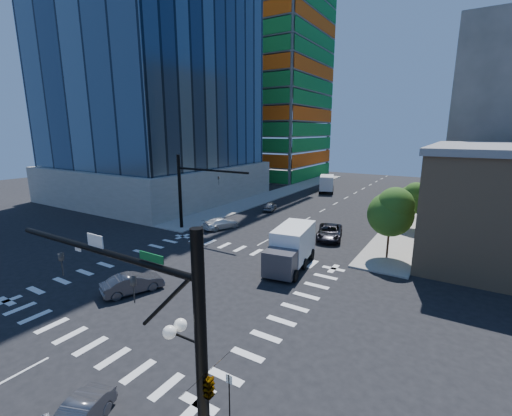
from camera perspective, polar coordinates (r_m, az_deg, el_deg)
The scene contains 16 objects.
ground at distance 28.53m, azimuth -11.41°, elevation -12.20°, with size 160.00×160.00×0.00m, color black.
road_markings at distance 28.53m, azimuth -11.41°, elevation -12.19°, with size 20.00×20.00×0.01m, color silver.
sidewalk_ne at distance 60.14m, azimuth 25.67°, elevation 0.11°, with size 5.00×60.00×0.15m, color gray.
sidewalk_nw at distance 67.19m, azimuth 4.05°, elevation 2.55°, with size 5.00×60.00×0.15m, color gray.
construction_building at distance 93.40m, azimuth 2.29°, elevation 20.54°, with size 25.16×34.50×70.60m.
signal_mast_se at distance 12.39m, azimuth -12.49°, elevation -21.41°, with size 10.51×2.48×9.00m.
signal_mast_nw at distance 41.66m, azimuth -11.13°, elevation 3.64°, with size 10.20×0.40×9.00m.
tree_south at distance 33.83m, azimuth 21.72°, elevation -0.51°, with size 4.16×4.16×6.82m.
tree_north at distance 45.59m, azimuth 24.71°, elevation 1.55°, with size 3.54×3.52×5.78m.
no_parking_sign at distance 16.05m, azimuth -4.48°, elevation -28.27°, with size 0.30×0.06×2.20m.
car_nb_far at distance 39.40m, azimuth 12.15°, elevation -3.95°, with size 2.63×5.70×1.58m, color black.
car_sb_near at distance 42.77m, azimuth -5.85°, elevation -2.56°, with size 1.89×4.65×1.35m, color white.
car_sb_mid at distance 52.42m, azimuth 2.35°, elevation 0.32°, with size 1.53×3.81×1.30m, color gray.
car_sb_cross at distance 27.86m, azimuth -19.89°, elevation -11.71°, with size 1.56×4.47×1.47m, color #444347.
box_truck_near at distance 30.46m, azimuth 5.64°, elevation -7.17°, with size 3.84×7.11×3.55m.
box_truck_far at distance 69.78m, azimuth 11.70°, elevation 3.87°, with size 4.60×6.93×3.35m.
Camera 1 is at (17.95, -18.71, 11.90)m, focal length 24.00 mm.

